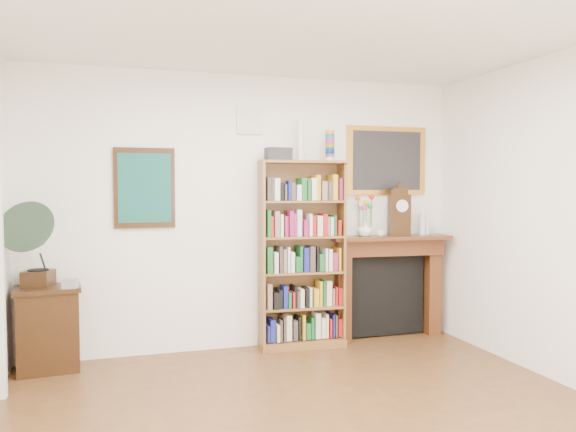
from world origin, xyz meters
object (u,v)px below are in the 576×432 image
object	(u,v)px
bookshelf	(302,243)
cd_stack	(70,284)
mantel_clock	(399,213)
teacup	(380,233)
side_cabinet	(48,329)
bottle_left	(422,224)
flower_vase	(365,229)
fireplace	(387,277)
bottle_right	(427,226)
gramophone	(35,240)

from	to	relation	value
bookshelf	cd_stack	world-z (taller)	bookshelf
mantel_clock	teacup	bearing A→B (deg)	-160.73
side_cabinet	bookshelf	bearing A→B (deg)	-4.11
bottle_left	flower_vase	bearing A→B (deg)	178.32
side_cabinet	mantel_clock	xyz separation A→B (m)	(3.55, 0.06, 1.00)
bookshelf	fireplace	xyz separation A→B (m)	(1.02, 0.08, -0.42)
bottle_right	flower_vase	bearing A→B (deg)	179.97
gramophone	teacup	xyz separation A→B (m)	(3.38, 0.10, -0.04)
bookshelf	bottle_right	bearing A→B (deg)	6.89
bookshelf	teacup	xyz separation A→B (m)	(0.87, -0.03, 0.09)
fireplace	mantel_clock	bearing A→B (deg)	-30.53
cd_stack	bottle_left	xyz separation A→B (m)	(3.65, 0.21, 0.44)
fireplace	cd_stack	bearing A→B (deg)	-171.79
cd_stack	mantel_clock	distance (m)	3.40
bottle_right	bookshelf	bearing A→B (deg)	-177.95
side_cabinet	mantel_clock	world-z (taller)	mantel_clock
cd_stack	teacup	distance (m)	3.13
bookshelf	bottle_left	size ratio (longest dim) A/B	9.25
gramophone	cd_stack	distance (m)	0.49
flower_vase	bottle_right	bearing A→B (deg)	-0.03
fireplace	bottle_right	distance (m)	0.74
side_cabinet	bottle_left	size ratio (longest dim) A/B	3.19
side_cabinet	flower_vase	bearing A→B (deg)	-3.38
cd_stack	side_cabinet	bearing A→B (deg)	147.67
mantel_clock	cd_stack	bearing A→B (deg)	-167.23
side_cabinet	bottle_right	world-z (taller)	bottle_right
bottle_right	side_cabinet	bearing A→B (deg)	-178.57
bookshelf	flower_vase	size ratio (longest dim) A/B	13.60
bottle_right	teacup	bearing A→B (deg)	-172.18
bookshelf	flower_vase	distance (m)	0.74
bottle_left	bottle_right	bearing A→B (deg)	15.62
gramophone	mantel_clock	distance (m)	3.64
cd_stack	bottle_right	world-z (taller)	bottle_right
fireplace	bottle_left	xyz separation A→B (m)	(0.40, -0.05, 0.59)
bottle_left	teacup	bearing A→B (deg)	-173.23
teacup	bottle_right	xyz separation A→B (m)	(0.61, 0.08, 0.07)
gramophone	bottle_left	world-z (taller)	gramophone
cd_stack	fireplace	bearing A→B (deg)	4.45
mantel_clock	bottle_right	distance (m)	0.40
flower_vase	teacup	world-z (taller)	flower_vase
bookshelf	mantel_clock	size ratio (longest dim) A/B	4.25
mantel_clock	bottle_left	xyz separation A→B (m)	(0.30, 0.02, -0.13)
bookshelf	fireplace	world-z (taller)	bookshelf
side_cabinet	flower_vase	distance (m)	3.27
flower_vase	mantel_clock	bearing A→B (deg)	-6.26
mantel_clock	bottle_left	world-z (taller)	mantel_clock
fireplace	bottle_right	bearing A→B (deg)	0.52
flower_vase	bottle_left	distance (m)	0.69
bottle_left	bookshelf	bearing A→B (deg)	-178.64
side_cabinet	fireplace	bearing A→B (deg)	-3.10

